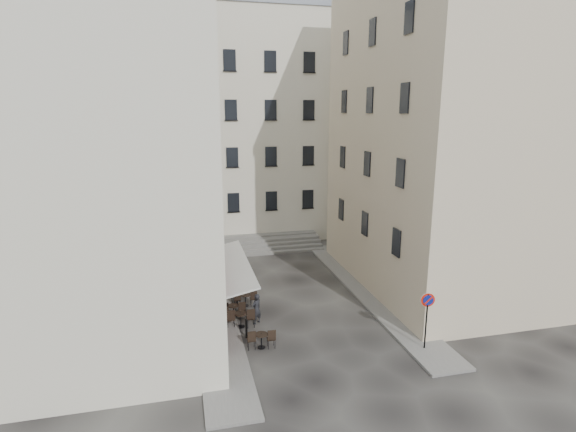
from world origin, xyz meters
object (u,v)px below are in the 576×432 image
object	(u,v)px
no_parking_sign	(427,310)
pedestrian	(256,309)
bistro_table_b	(241,318)
bistro_table_a	(261,339)

from	to	relation	value
no_parking_sign	pedestrian	distance (m)	8.19
no_parking_sign	bistro_table_b	xyz separation A→B (m)	(-7.67, 4.08, -1.44)
bistro_table_b	pedestrian	size ratio (longest dim) A/B	0.88
bistro_table_a	bistro_table_b	distance (m)	2.29
no_parking_sign	pedestrian	xyz separation A→B (m)	(-6.83, 4.37, -1.15)
no_parking_sign	bistro_table_a	size ratio (longest dim) A/B	2.17
no_parking_sign	pedestrian	world-z (taller)	no_parking_sign
bistro_table_a	no_parking_sign	bearing A→B (deg)	-15.00
bistro_table_a	bistro_table_b	xyz separation A→B (m)	(-0.64, 2.20, 0.04)
no_parking_sign	bistro_table_a	distance (m)	7.44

